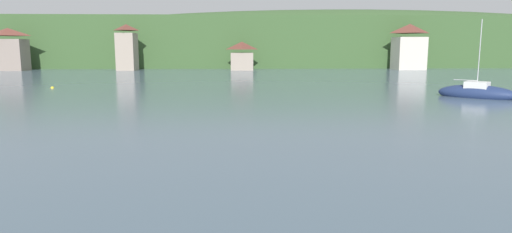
{
  "coord_description": "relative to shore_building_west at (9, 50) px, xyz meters",
  "views": [
    {
      "loc": [
        -0.99,
        30.37,
        4.72
      ],
      "look_at": [
        0.0,
        53.73,
        1.07
      ],
      "focal_mm": 30.73,
      "sensor_mm": 36.0,
      "label": 1
    }
  ],
  "objects": [
    {
      "name": "mooring_buoy_near",
      "position": [
        26.15,
        -42.64,
        -4.32
      ],
      "size": [
        0.4,
        0.4,
        0.4
      ],
      "primitive_type": "sphere",
      "color": "yellow",
      "rests_on": "ground_plane"
    },
    {
      "name": "shore_building_westcentral",
      "position": [
        24.62,
        0.19,
        0.42
      ],
      "size": [
        3.94,
        5.27,
        9.76
      ],
      "color": "gray",
      "rests_on": "ground_plane"
    },
    {
      "name": "shore_building_west",
      "position": [
        0.0,
        0.0,
        0.0
      ],
      "size": [
        6.93,
        4.87,
        8.92
      ],
      "color": "gray",
      "rests_on": "ground_plane"
    },
    {
      "name": "shore_building_central",
      "position": [
        49.24,
        0.46,
        -1.33
      ],
      "size": [
        5.0,
        5.84,
        6.11
      ],
      "color": "gray",
      "rests_on": "ground_plane"
    },
    {
      "name": "shore_building_eastcentral",
      "position": [
        86.16,
        0.57,
        0.52
      ],
      "size": [
        6.45,
        6.07,
        9.99
      ],
      "color": "beige",
      "rests_on": "ground_plane"
    },
    {
      "name": "wooded_hillside",
      "position": [
        68.66,
        43.74,
        0.85
      ],
      "size": [
        352.0,
        66.71,
        25.99
      ],
      "color": "#38562D",
      "rests_on": "ground_plane"
    },
    {
      "name": "sailboat_far_1",
      "position": [
        71.31,
        -54.59,
        -3.87
      ],
      "size": [
        6.83,
        6.46,
        7.89
      ],
      "rotation": [
        0.0,
        0.0,
        5.55
      ],
      "color": "navy",
      "rests_on": "ground_plane"
    }
  ]
}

